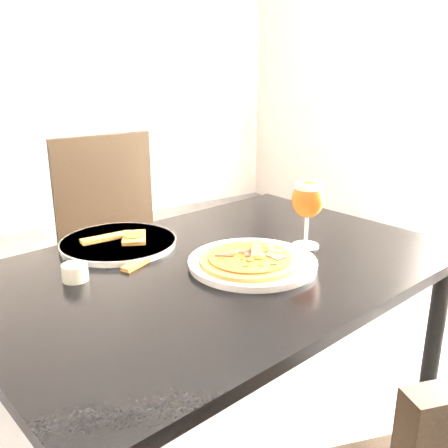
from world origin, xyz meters
TOP-DOWN VIEW (x-y plane):
  - dining_table at (0.21, 0.17)m, footprint 1.30×0.96m
  - chair_far at (0.27, 1.00)m, footprint 0.46×0.46m
  - plate_main at (0.27, 0.10)m, footprint 0.44×0.44m
  - pizza at (0.25, 0.09)m, footprint 0.25×0.25m
  - plate_second at (0.04, 0.43)m, footprint 0.42×0.42m
  - crust_scraps at (0.06, 0.42)m, footprint 0.19×0.12m
  - loose_crust at (0.04, 0.27)m, footprint 0.12×0.08m
  - sauce_cup at (-0.13, 0.27)m, footprint 0.06×0.06m
  - beer_glass at (0.47, 0.13)m, footprint 0.09×0.09m

SIDE VIEW (x-z plane):
  - chair_far at x=0.27m, z-range 0.05..1.01m
  - dining_table at x=0.21m, z-range 0.28..1.03m
  - loose_crust at x=0.04m, z-range 0.75..0.76m
  - plate_second at x=0.04m, z-range 0.75..0.77m
  - plate_main at x=0.27m, z-range 0.75..0.77m
  - sauce_cup at x=-0.13m, z-range 0.75..0.79m
  - crust_scraps at x=0.06m, z-range 0.77..0.78m
  - pizza at x=0.25m, z-range 0.76..0.79m
  - beer_glass at x=0.47m, z-range 0.79..0.98m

